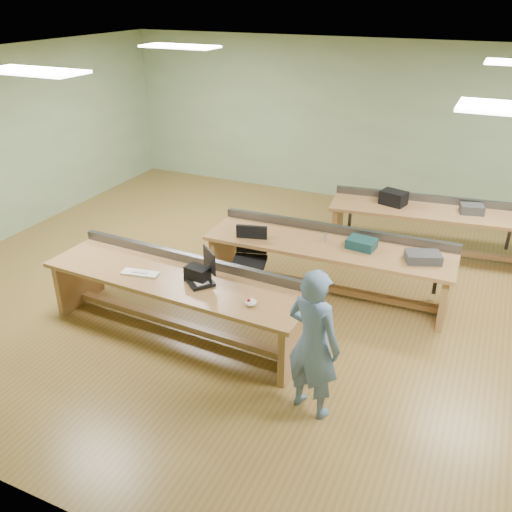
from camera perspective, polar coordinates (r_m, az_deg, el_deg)
name	(u,v)px	position (r m, az deg, el deg)	size (l,w,h in m)	color
floor	(290,293)	(7.52, 3.65, -3.87)	(10.00, 10.00, 0.00)	olive
ceiling	(298,65)	(6.54, 4.44, 19.46)	(10.00, 10.00, 0.00)	silver
wall_back	(371,124)	(10.58, 12.01, 13.42)	(10.00, 0.04, 3.00)	#97B186
wall_front	(75,376)	(3.83, -18.47, -11.85)	(10.00, 0.04, 3.00)	#97B186
wall_left	(3,146)	(9.75, -25.12, 10.43)	(0.04, 8.00, 3.00)	#97B186
fluor_panels	(298,67)	(6.54, 4.43, 19.19)	(6.20, 3.50, 0.03)	white
workbench_front	(178,289)	(6.51, -8.22, -3.50)	(3.33, 1.01, 0.86)	#B5834C
workbench_mid	(328,255)	(7.32, 7.62, 0.07)	(3.30, 0.98, 0.86)	#B5834C
workbench_back	(428,220)	(8.78, 17.63, 3.59)	(3.04, 1.15, 0.86)	#B5834C
person	(313,343)	(5.18, 6.04, -9.15)	(0.57, 0.38, 1.57)	#6483A3
laptop_base	(200,281)	(6.24, -5.96, -2.67)	(0.33, 0.27, 0.04)	black
laptop_screen	(209,260)	(6.16, -4.93, -0.43)	(0.33, 0.02, 0.26)	black
keyboard	(140,273)	(6.53, -12.10, -1.78)	(0.44, 0.15, 0.03)	white
trackball_mouse	(251,302)	(5.78, -0.54, -4.90)	(0.12, 0.14, 0.06)	white
camera_bag	(198,274)	(6.24, -6.18, -1.92)	(0.27, 0.17, 0.18)	black
task_chair	(250,270)	(7.35, -0.68, -1.52)	(0.61, 0.61, 0.93)	black
parts_bin_teal	(362,243)	(7.14, 11.05, 1.31)	(0.36, 0.27, 0.13)	#12353A
parts_bin_grey	(423,257)	(6.98, 17.18, -0.11)	(0.42, 0.27, 0.12)	#343437
mug	(352,243)	(7.16, 10.02, 1.31)	(0.11, 0.11, 0.09)	#343437
drinks_can	(325,238)	(7.25, 7.30, 1.94)	(0.06, 0.06, 0.12)	#BBBBBF
storage_box_back	(393,198)	(8.71, 14.27, 5.95)	(0.38, 0.27, 0.22)	black
tray_back	(472,209)	(8.73, 21.77, 4.62)	(0.33, 0.24, 0.13)	#343437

